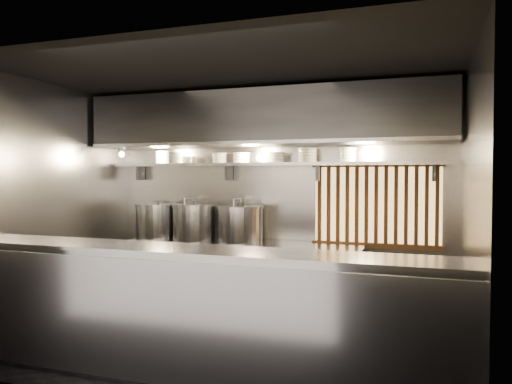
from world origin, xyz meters
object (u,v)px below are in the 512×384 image
Objects in this scene: pendant_bulb at (260,158)px; stock_pot_left at (157,221)px; stock_pot_right at (240,224)px; heat_lamp at (121,150)px; stock_pot_mid at (195,222)px.

pendant_bulb is 0.28× the size of stock_pot_left.
stock_pot_left is at bearing -177.37° from pendant_bulb.
heat_lamp is at bearing -170.33° from stock_pot_right.
heat_lamp is 0.53× the size of stock_pot_left.
stock_pot_left is 1.06× the size of stock_pot_mid.
stock_pot_mid is 0.61m from stock_pot_right.
stock_pot_left is (-1.44, -0.07, -0.83)m from pendant_bulb.
stock_pot_left is 0.90× the size of stock_pot_right.
stock_pot_mid reaches higher than stock_pot_right.
stock_pot_mid is at bearing -171.96° from pendant_bulb.
stock_pot_left is at bearing 174.84° from stock_pot_mid.
stock_pot_mid is (0.95, 0.23, -0.93)m from heat_lamp.
stock_pot_right is at bearing 3.34° from stock_pot_mid.
stock_pot_mid is at bearing 13.59° from heat_lamp.
stock_pot_mid is at bearing -176.66° from stock_pot_right.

